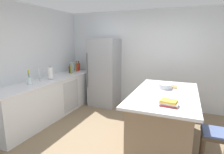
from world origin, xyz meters
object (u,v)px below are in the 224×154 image
kitchen_island (164,118)px  cutting_board (168,86)px  whiskey_bottle (79,66)px  hot_sauce_bottle (78,68)px  refrigerator (104,72)px  mixing_bowl (165,86)px  cookbook_stack (169,103)px  syrup_bottle (70,69)px  gin_bottle (73,67)px  olive_oil_bottle (71,69)px  flower_vase (29,80)px  sink_faucet (40,74)px  vinegar_bottle (77,67)px  paper_towel_roll (50,74)px  soda_bottle (72,68)px  bar_stool (216,140)px

kitchen_island → cutting_board: bearing=88.6°
whiskey_bottle → hot_sauce_bottle: size_ratio=1.14×
whiskey_bottle → cutting_board: whiskey_bottle is taller
refrigerator → mixing_bowl: bearing=-32.9°
cookbook_stack → syrup_bottle: bearing=148.9°
gin_bottle → olive_oil_bottle: bearing=-65.6°
whiskey_bottle → gin_bottle: size_ratio=0.88×
hot_sauce_bottle → flower_vase: bearing=-90.4°
syrup_bottle → mixing_bowl: size_ratio=0.99×
sink_faucet → gin_bottle: bearing=91.3°
flower_vase → syrup_bottle: flower_vase is taller
kitchen_island → vinegar_bottle: (-2.68, 1.37, 0.56)m
syrup_bottle → cutting_board: syrup_bottle is taller
refrigerator → sink_faucet: bearing=-121.4°
sink_faucet → flower_vase: (0.01, -0.33, -0.06)m
vinegar_bottle → cookbook_stack: size_ratio=1.13×
flower_vase → hot_sauce_bottle: 1.85m
paper_towel_roll → mixing_bowl: paper_towel_roll is taller
kitchen_island → paper_towel_roll: paper_towel_roll is taller
sink_faucet → mixing_bowl: size_ratio=1.23×
kitchen_island → refrigerator: (-1.80, 1.42, 0.46)m
soda_bottle → paper_towel_roll: bearing=-84.7°
paper_towel_roll → whiskey_bottle: size_ratio=1.13×
cookbook_stack → mixing_bowl: mixing_bowl is taller
refrigerator → soda_bottle: 0.96m
kitchen_island → whiskey_bottle: size_ratio=6.98×
sink_faucet → whiskey_bottle: bearing=91.1°
whiskey_bottle → flower_vase: bearing=-88.7°
bar_stool → soda_bottle: soda_bottle is taller
paper_towel_roll → vinegar_bottle: (-0.04, 1.17, -0.01)m
whiskey_bottle → gin_bottle: 0.30m
whiskey_bottle → vinegar_bottle: size_ratio=0.91×
refrigerator → paper_towel_roll: size_ratio=5.95×
syrup_bottle → soda_bottle: bearing=100.6°
bar_stool → soda_bottle: 3.95m
whiskey_bottle → cutting_board: (2.74, -1.12, -0.09)m
hot_sauce_bottle → vinegar_bottle: (0.00, -0.10, 0.02)m
kitchen_island → syrup_bottle: syrup_bottle is taller
sink_faucet → paper_towel_roll: 0.27m
syrup_bottle → olive_oil_bottle: bearing=-38.0°
kitchen_island → refrigerator: refrigerator is taller
syrup_bottle → olive_oil_bottle: (0.10, -0.08, 0.02)m
bar_stool → sink_faucet: size_ratio=2.25×
whiskey_bottle → soda_bottle: 0.38m
hot_sauce_bottle → cookbook_stack: bearing=-36.8°
gin_bottle → syrup_bottle: (0.02, -0.19, -0.03)m
whiskey_bottle → cookbook_stack: size_ratio=1.03×
vinegar_bottle → syrup_bottle: 0.30m
cookbook_stack → gin_bottle: bearing=146.4°
flower_vase → whiskey_bottle: bearing=91.3°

